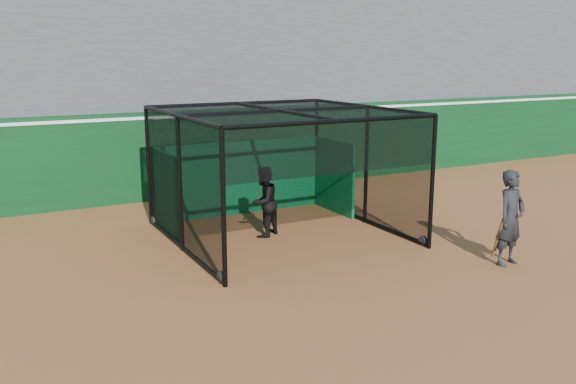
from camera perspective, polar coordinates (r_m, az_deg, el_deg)
name	(u,v)px	position (r m, az deg, el deg)	size (l,w,h in m)	color
ground	(329,296)	(10.62, 3.84, -9.66)	(120.00, 120.00, 0.00)	brown
outfield_wall	(173,153)	(17.82, -10.70, 3.61)	(50.00, 0.50, 2.50)	#0A3815
grandstand	(134,41)	(21.25, -14.24, 13.51)	(50.00, 7.85, 8.95)	#4C4C4F
batting_cage	(280,174)	(13.68, -0.74, 1.66)	(4.77, 4.83, 2.84)	black
batter	(264,202)	(13.74, -2.28, -0.92)	(0.78, 0.61, 1.60)	black
on_deck_player	(511,218)	(12.61, 20.10, -2.31)	(0.75, 0.55, 1.88)	black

